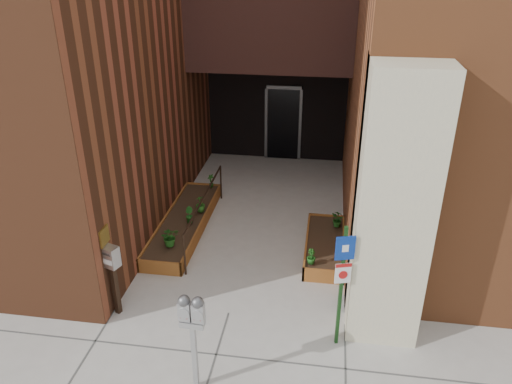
% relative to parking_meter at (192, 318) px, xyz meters
% --- Properties ---
extents(ground, '(80.00, 80.00, 0.00)m').
position_rel_parking_meter_xyz_m(ground, '(0.14, 1.65, -1.25)').
color(ground, '#9E9991').
rests_on(ground, ground).
extents(planter_left, '(0.90, 3.60, 0.30)m').
position_rel_parking_meter_xyz_m(planter_left, '(-1.41, 4.35, -1.12)').
color(planter_left, brown).
rests_on(planter_left, ground).
extents(planter_right, '(0.80, 2.20, 0.30)m').
position_rel_parking_meter_xyz_m(planter_right, '(1.74, 3.85, -1.12)').
color(planter_right, brown).
rests_on(planter_right, ground).
extents(handrail, '(0.04, 3.34, 0.90)m').
position_rel_parking_meter_xyz_m(handrail, '(-0.91, 4.30, -0.50)').
color(handrail, black).
rests_on(handrail, ground).
extents(parking_meter, '(0.36, 0.18, 1.61)m').
position_rel_parking_meter_xyz_m(parking_meter, '(0.00, 0.00, 0.00)').
color(parking_meter, '#A1A2A4').
rests_on(parking_meter, ground).
extents(sign_post, '(0.29, 0.11, 2.16)m').
position_rel_parking_meter_xyz_m(sign_post, '(2.00, 1.18, 0.08)').
color(sign_post, '#153814').
rests_on(sign_post, ground).
extents(payment_dropbox, '(0.32, 0.27, 1.34)m').
position_rel_parking_meter_xyz_m(payment_dropbox, '(-1.76, 1.39, -0.28)').
color(payment_dropbox, black).
rests_on(payment_dropbox, ground).
extents(shrub_left_a, '(0.49, 0.49, 0.41)m').
position_rel_parking_meter_xyz_m(shrub_left_a, '(-1.35, 3.17, -0.75)').
color(shrub_left_a, '#205A19').
rests_on(shrub_left_a, planter_left).
extents(shrub_left_b, '(0.28, 0.28, 0.36)m').
position_rel_parking_meter_xyz_m(shrub_left_b, '(-1.23, 4.13, -0.77)').
color(shrub_left_b, '#194E16').
rests_on(shrub_left_b, planter_left).
extents(shrub_left_c, '(0.30, 0.30, 0.39)m').
position_rel_parking_meter_xyz_m(shrub_left_c, '(-1.11, 4.67, -0.75)').
color(shrub_left_c, '#255B1A').
rests_on(shrub_left_c, planter_left).
extents(shrub_left_d, '(0.25, 0.25, 0.34)m').
position_rel_parking_meter_xyz_m(shrub_left_d, '(-1.16, 5.95, -0.78)').
color(shrub_left_d, '#1E5317').
rests_on(shrub_left_d, planter_left).
extents(shrub_right_a, '(0.24, 0.24, 0.30)m').
position_rel_parking_meter_xyz_m(shrub_right_a, '(1.49, 2.95, -0.80)').
color(shrub_right_a, '#1B5217').
rests_on(shrub_right_a, planter_right).
extents(shrub_right_b, '(0.22, 0.22, 0.31)m').
position_rel_parking_meter_xyz_m(shrub_right_b, '(1.99, 4.56, -0.79)').
color(shrub_right_b, '#235A19').
rests_on(shrub_right_b, planter_right).
extents(shrub_right_c, '(0.29, 0.29, 0.31)m').
position_rel_parking_meter_xyz_m(shrub_right_c, '(1.97, 4.43, -0.79)').
color(shrub_right_c, '#1D5317').
rests_on(shrub_right_c, planter_right).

